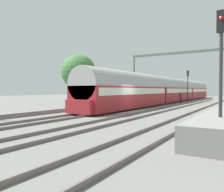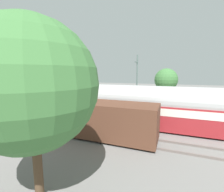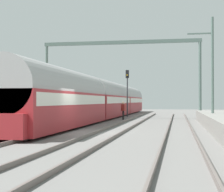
{
  "view_description": "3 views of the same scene",
  "coord_description": "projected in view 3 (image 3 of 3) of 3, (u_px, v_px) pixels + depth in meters",
  "views": [
    {
      "loc": [
        9.46,
        -19.21,
        2.04
      ],
      "look_at": [
        -1.92,
        -0.61,
        1.44
      ],
      "focal_mm": 36.75,
      "sensor_mm": 36.0,
      "label": 1
    },
    {
      "loc": [
        -16.94,
        2.19,
        5.18
      ],
      "look_at": [
        1.59,
        9.41,
        2.25
      ],
      "focal_mm": 25.2,
      "sensor_mm": 36.0,
      "label": 2
    },
    {
      "loc": [
        5.66,
        -20.21,
        1.8
      ],
      "look_at": [
        -0.96,
        16.68,
        2.31
      ],
      "focal_mm": 58.99,
      "sensor_mm": 36.0,
      "label": 3
    }
  ],
  "objects": [
    {
      "name": "track_west",
      "position": [
        45.0,
        131.0,
        21.21
      ],
      "size": [
        1.51,
        60.0,
        0.16
      ],
      "color": "#685D58",
      "rests_on": "ground"
    },
    {
      "name": "track_far_east",
      "position": [
        180.0,
        133.0,
        19.85
      ],
      "size": [
        1.52,
        60.0,
        0.16
      ],
      "color": "#685D58",
      "rests_on": "ground"
    },
    {
      "name": "catenary_gantry",
      "position": [
        120.0,
        60.0,
        36.82
      ],
      "size": [
        15.93,
        0.28,
        7.86
      ],
      "color": "#526761",
      "rests_on": "ground"
    },
    {
      "name": "passenger_train",
      "position": [
        107.0,
        99.0,
        40.0
      ],
      "size": [
        2.93,
        49.2,
        3.82
      ],
      "color": "maroon",
      "rests_on": "ground"
    },
    {
      "name": "catenary_pole_east_mid",
      "position": [
        212.0,
        69.0,
        27.02
      ],
      "size": [
        1.9,
        0.2,
        8.0
      ],
      "color": "#526761",
      "rests_on": "ground"
    },
    {
      "name": "person_crossing",
      "position": [
        123.0,
        109.0,
        35.59
      ],
      "size": [
        0.47,
        0.41,
        1.73
      ],
      "rotation": [
        0.0,
        0.0,
        2.59
      ],
      "color": "black",
      "rests_on": "ground"
    },
    {
      "name": "railway_signal_far",
      "position": [
        127.0,
        87.0,
        41.75
      ],
      "size": [
        0.36,
        0.3,
        5.32
      ],
      "color": "#2D2D33",
      "rests_on": "ground"
    },
    {
      "name": "ground",
      "position": [
        77.0,
        133.0,
        20.87
      ],
      "size": [
        120.0,
        120.0,
        0.0
      ],
      "primitive_type": "plane",
      "color": "slate"
    },
    {
      "name": "freight_car",
      "position": [
        42.0,
        105.0,
        31.25
      ],
      "size": [
        2.8,
        13.0,
        2.7
      ],
      "color": "#563323",
      "rests_on": "ground"
    },
    {
      "name": "track_east",
      "position": [
        110.0,
        132.0,
        20.53
      ],
      "size": [
        1.51,
        60.0,
        0.16
      ],
      "color": "#685D58",
      "rests_on": "ground"
    }
  ]
}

